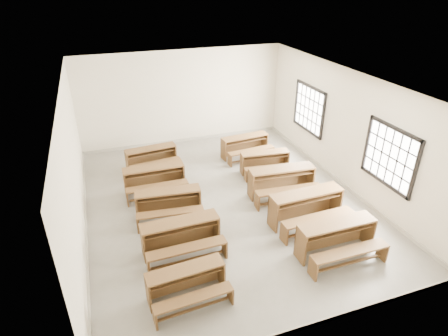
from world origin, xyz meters
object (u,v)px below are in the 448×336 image
object	(u,v)px
desk_set_8	(265,161)
desk_set_6	(307,205)
desk_set_0	(187,282)
desk_set_5	(337,237)
desk_set_9	(245,145)
desk_set_4	(152,157)
desk_set_2	(168,202)
desk_set_3	(155,178)
desk_set_7	(282,180)
desk_set_1	(181,234)

from	to	relation	value
desk_set_8	desk_set_6	bearing A→B (deg)	-86.07
desk_set_0	desk_set_5	size ratio (longest dim) A/B	0.87
desk_set_6	desk_set_9	xyz separation A→B (m)	(0.00, 3.89, -0.06)
desk_set_4	desk_set_5	xyz separation A→B (m)	(3.04, -5.24, 0.05)
desk_set_2	desk_set_5	bearing A→B (deg)	-33.37
desk_set_3	desk_set_8	xyz separation A→B (m)	(3.32, 0.02, -0.05)
desk_set_0	desk_set_5	bearing A→B (deg)	-1.32
desk_set_7	desk_set_8	xyz separation A→B (m)	(0.12, 1.34, -0.08)
desk_set_5	desk_set_6	bearing A→B (deg)	90.68
desk_set_2	desk_set_7	size ratio (longest dim) A/B	0.91
desk_set_5	desk_set_8	bearing A→B (deg)	88.30
desk_set_6	desk_set_2	bearing A→B (deg)	154.57
desk_set_0	desk_set_2	distance (m)	2.71
desk_set_9	desk_set_6	bearing A→B (deg)	-95.24
desk_set_0	desk_set_3	xyz separation A→B (m)	(0.12, 4.00, 0.05)
desk_set_6	desk_set_7	world-z (taller)	desk_set_6
desk_set_3	desk_set_8	distance (m)	3.32
desk_set_9	desk_set_1	bearing A→B (deg)	-133.25
desk_set_2	desk_set_5	size ratio (longest dim) A/B	0.97
desk_set_4	desk_set_8	distance (m)	3.45
desk_set_0	desk_set_8	xyz separation A→B (m)	(3.44, 4.02, 0.00)
desk_set_2	desk_set_3	xyz separation A→B (m)	(-0.11, 1.31, 0.01)
desk_set_4	desk_set_6	size ratio (longest dim) A/B	0.88
desk_set_1	desk_set_8	size ratio (longest dim) A/B	1.10
desk_set_1	desk_set_9	xyz separation A→B (m)	(3.08, 3.93, -0.03)
desk_set_1	desk_set_2	distance (m)	1.38
desk_set_2	desk_set_3	distance (m)	1.31
desk_set_2	desk_set_9	world-z (taller)	desk_set_2
desk_set_6	desk_set_7	xyz separation A→B (m)	(0.02, 1.32, -0.01)
desk_set_4	desk_set_7	world-z (taller)	desk_set_7
desk_set_3	desk_set_9	world-z (taller)	desk_set_3
desk_set_1	desk_set_4	xyz separation A→B (m)	(0.05, 4.07, -0.04)
desk_set_8	desk_set_9	distance (m)	1.24
desk_set_0	desk_set_8	bearing A→B (deg)	45.72
desk_set_4	desk_set_9	distance (m)	3.03
desk_set_1	desk_set_7	xyz separation A→B (m)	(3.10, 1.36, 0.03)
desk_set_0	desk_set_8	distance (m)	5.30
desk_set_5	desk_set_3	bearing A→B (deg)	129.83
desk_set_6	desk_set_5	bearing A→B (deg)	-91.56
desk_set_5	desk_set_9	size ratio (longest dim) A/B	1.06
desk_set_0	desk_set_9	xyz separation A→B (m)	(3.30, 5.25, 0.03)
desk_set_0	desk_set_1	bearing A→B (deg)	76.74
desk_set_4	desk_set_0	bearing A→B (deg)	-98.78
desk_set_1	desk_set_4	bearing A→B (deg)	87.92
desk_set_7	desk_set_6	bearing A→B (deg)	-85.83
desk_set_1	desk_set_5	distance (m)	3.30
desk_set_6	desk_set_8	distance (m)	2.67
desk_set_5	desk_set_7	xyz separation A→B (m)	(0.01, 2.54, 0.02)
desk_set_6	desk_set_8	bearing A→B (deg)	84.97
desk_set_0	desk_set_4	bearing A→B (deg)	83.36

